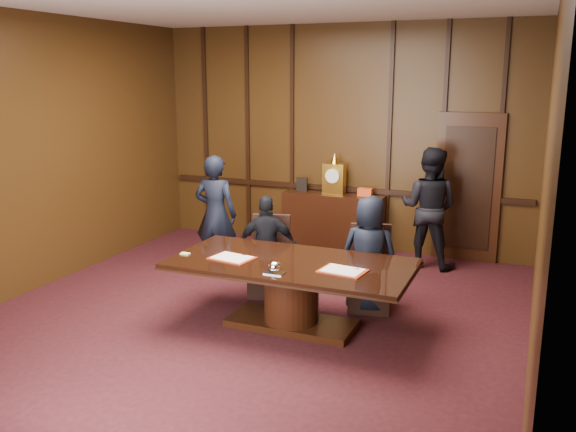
% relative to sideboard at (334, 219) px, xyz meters
% --- Properties ---
extents(room, '(7.00, 7.04, 3.50)m').
position_rel_sideboard_xyz_m(room, '(0.07, -3.12, 1.24)').
color(room, black).
rests_on(room, ground).
extents(sideboard, '(1.60, 0.45, 1.54)m').
position_rel_sideboard_xyz_m(sideboard, '(0.00, 0.00, 0.00)').
color(sideboard, black).
rests_on(sideboard, ground).
extents(conference_table, '(2.62, 1.32, 0.76)m').
position_rel_sideboard_xyz_m(conference_table, '(0.55, -3.13, 0.02)').
color(conference_table, black).
rests_on(conference_table, ground).
extents(folder_left, '(0.51, 0.40, 0.02)m').
position_rel_sideboard_xyz_m(folder_left, '(-0.08, -3.30, 0.28)').
color(folder_left, '#A2280F').
rests_on(folder_left, conference_table).
extents(folder_right, '(0.50, 0.39, 0.02)m').
position_rel_sideboard_xyz_m(folder_right, '(1.17, -3.26, 0.28)').
color(folder_right, '#A2280F').
rests_on(folder_right, conference_table).
extents(inkstand, '(0.20, 0.14, 0.12)m').
position_rel_sideboard_xyz_m(inkstand, '(0.55, -3.58, 0.33)').
color(inkstand, white).
rests_on(inkstand, conference_table).
extents(notepad, '(0.10, 0.07, 0.01)m').
position_rel_sideboard_xyz_m(notepad, '(-0.65, -3.35, 0.28)').
color(notepad, '#FFF07C').
rests_on(notepad, conference_table).
extents(chair_left, '(0.59, 0.59, 0.99)m').
position_rel_sideboard_xyz_m(chair_left, '(-0.10, -2.26, -0.19)').
color(chair_left, black).
rests_on(chair_left, ground).
extents(chair_right, '(0.58, 0.58, 0.99)m').
position_rel_sideboard_xyz_m(chair_right, '(1.20, -2.26, -0.19)').
color(chair_right, black).
rests_on(chair_right, ground).
extents(signatory_left, '(0.81, 0.55, 1.28)m').
position_rel_sideboard_xyz_m(signatory_left, '(-0.10, -2.33, 0.16)').
color(signatory_left, black).
rests_on(signatory_left, ground).
extents(signatory_right, '(0.69, 0.47, 1.38)m').
position_rel_sideboard_xyz_m(signatory_right, '(1.20, -2.33, 0.21)').
color(signatory_right, black).
rests_on(signatory_right, ground).
extents(witness_left, '(0.64, 0.45, 1.67)m').
position_rel_sideboard_xyz_m(witness_left, '(-1.16, -1.73, 0.35)').
color(witness_left, black).
rests_on(witness_left, ground).
extents(witness_right, '(0.92, 0.75, 1.74)m').
position_rel_sideboard_xyz_m(witness_right, '(1.54, -0.32, 0.38)').
color(witness_right, black).
rests_on(witness_right, ground).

